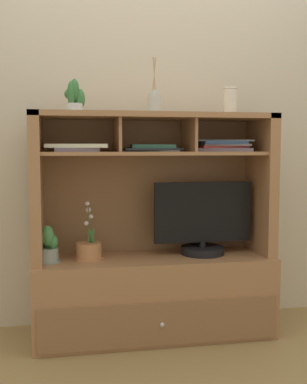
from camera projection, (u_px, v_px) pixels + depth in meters
The scene contains 12 objects.
floor_plane at pixel (154, 334), 2.81m from camera, with size 6.00×6.00×0.02m, color olive.
back_wall at pixel (146, 96), 2.94m from camera, with size 6.00×0.02×2.80m, color beige.
media_console at pixel (153, 267), 2.78m from camera, with size 1.36×0.50×1.28m.
tv_monitor at pixel (203, 223), 2.81m from camera, with size 0.58×0.25×0.43m.
potted_orchid at pixel (89, 250), 2.69m from camera, with size 0.16×0.16×0.33m.
potted_fern at pixel (47, 246), 2.61m from camera, with size 0.14×0.15×0.21m.
magazine_stack_left at pixel (151, 148), 2.73m from camera, with size 0.34×0.26×0.04m.
magazine_stack_centre at pixel (222, 146), 2.77m from camera, with size 0.36×0.25×0.07m.
magazine_stack_right at pixel (78, 148), 2.60m from camera, with size 0.36×0.29×0.04m.
diffuser_bottle at pixel (154, 103), 2.67m from camera, with size 0.08×0.08×0.31m.
potted_succulent at pixel (75, 98), 2.58m from camera, with size 0.11×0.11×0.18m.
ceramic_vase at pixel (230, 101), 2.74m from camera, with size 0.08×0.08×0.15m.
Camera 1 is at (-0.50, -2.68, 1.08)m, focal length 44.73 mm.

